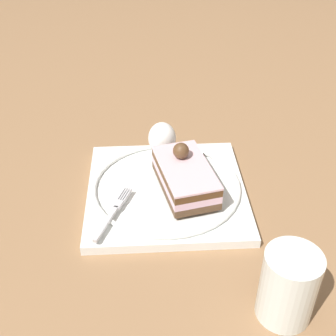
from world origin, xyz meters
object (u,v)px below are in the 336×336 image
Objects in this scene: dessert_plate at (168,190)px; whipped_cream_dollop at (162,138)px; fork at (114,212)px; drink_glass_far at (287,289)px; cake_slice at (185,176)px.

whipped_cream_dollop is at bearing -168.57° from dessert_plate.
whipped_cream_dollop is 0.17m from fork.
dessert_plate is at bearing -142.94° from drink_glass_far.
fork is (0.16, -0.05, -0.02)m from whipped_cream_dollop.
whipped_cream_dollop reaches higher than fork.
whipped_cream_dollop is at bearing 161.69° from fork.
cake_slice is 1.28× the size of fork.
dessert_plate is 1.87× the size of cake_slice.
dessert_plate is 0.10m from whipped_cream_dollop.
drink_glass_far reaches higher than fork.
drink_glass_far is at bearing 30.49° from whipped_cream_dollop.
drink_glass_far is (0.28, 0.17, -0.01)m from whipped_cream_dollop.
cake_slice is at bearing -147.39° from drink_glass_far.
cake_slice is at bearing 81.54° from dessert_plate.
whipped_cream_dollop is 0.48× the size of fork.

